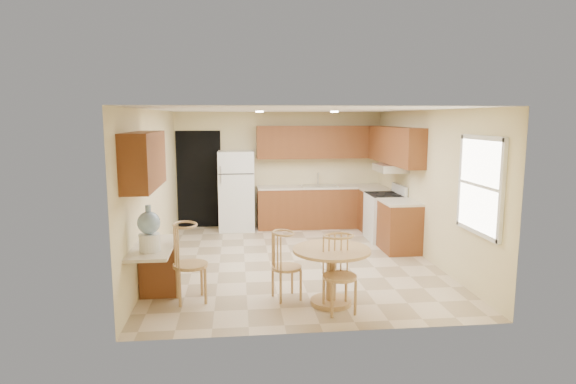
{
  "coord_description": "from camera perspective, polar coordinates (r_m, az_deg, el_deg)",
  "views": [
    {
      "loc": [
        -0.93,
        -7.75,
        2.38
      ],
      "look_at": [
        -0.07,
        0.3,
        1.12
      ],
      "focal_mm": 30.0,
      "sensor_mm": 36.0,
      "label": 1
    }
  ],
  "objects": [
    {
      "name": "desk_top",
      "position": [
        6.36,
        -15.67,
        -6.34
      ],
      "size": [
        0.5,
        1.2,
        0.04
      ],
      "primitive_type": "cube",
      "color": "beige",
      "rests_on": "desk_pedestal"
    },
    {
      "name": "stove",
      "position": [
        9.57,
        11.4,
        -2.86
      ],
      "size": [
        0.65,
        0.76,
        1.09
      ],
      "color": "white",
      "rests_on": "floor"
    },
    {
      "name": "upper_cab_back",
      "position": [
        10.51,
        3.81,
        5.92
      ],
      "size": [
        2.75,
        0.33,
        0.7
      ],
      "primitive_type": "cube",
      "color": "brown",
      "rests_on": "wall_back"
    },
    {
      "name": "wall_right",
      "position": [
        8.46,
        16.05,
        0.81
      ],
      "size": [
        0.02,
        5.5,
        2.5
      ],
      "primitive_type": "cube",
      "color": "beige",
      "rests_on": "floor"
    },
    {
      "name": "upper_cab_right",
      "position": [
        9.47,
        12.52,
        5.41
      ],
      "size": [
        0.33,
        2.42,
        0.7
      ],
      "primitive_type": "cube",
      "color": "brown",
      "rests_on": "wall_right"
    },
    {
      "name": "chair_desk",
      "position": [
        6.29,
        -11.6,
        -7.54
      ],
      "size": [
        0.45,
        0.59,
        1.02
      ],
      "rotation": [
        0.0,
        0.0,
        -1.36
      ],
      "color": "tan",
      "rests_on": "floor"
    },
    {
      "name": "sink",
      "position": [
        10.46,
        3.75,
        0.74
      ],
      "size": [
        0.78,
        0.44,
        0.01
      ],
      "primitive_type": "cube",
      "color": "silver",
      "rests_on": "counter_back"
    },
    {
      "name": "base_cab_back",
      "position": [
        10.54,
        3.86,
        -1.82
      ],
      "size": [
        2.75,
        0.6,
        0.87
      ],
      "primitive_type": "cube",
      "color": "brown",
      "rests_on": "floor"
    },
    {
      "name": "water_crock",
      "position": [
        6.07,
        -16.14,
        -4.4
      ],
      "size": [
        0.27,
        0.27,
        0.57
      ],
      "color": "white",
      "rests_on": "desk_top"
    },
    {
      "name": "window",
      "position": [
        6.75,
        21.85,
        0.72
      ],
      "size": [
        0.06,
        1.12,
        1.3
      ],
      "color": "white",
      "rests_on": "wall_right"
    },
    {
      "name": "range_hood",
      "position": [
        9.45,
        12.01,
        2.81
      ],
      "size": [
        0.5,
        0.76,
        0.14
      ],
      "primitive_type": "cube",
      "color": "silver",
      "rests_on": "upper_cab_right"
    },
    {
      "name": "ceiling",
      "position": [
        7.81,
        0.75,
        9.72
      ],
      "size": [
        4.5,
        5.5,
        0.02
      ],
      "primitive_type": "cube",
      "color": "white",
      "rests_on": "wall_back"
    },
    {
      "name": "counter_back",
      "position": [
        10.47,
        3.89,
        0.62
      ],
      "size": [
        2.75,
        0.63,
        0.04
      ],
      "primitive_type": "cube",
      "color": "beige",
      "rests_on": "base_cab_back"
    },
    {
      "name": "can_light_b",
      "position": [
        9.14,
        5.52,
        9.45
      ],
      "size": [
        0.14,
        0.14,
        0.02
      ],
      "primitive_type": "cylinder",
      "color": "white",
      "rests_on": "ceiling"
    },
    {
      "name": "wall_back",
      "position": [
        10.61,
        -1.04,
        2.71
      ],
      "size": [
        4.5,
        0.02,
        2.5
      ],
      "primitive_type": "cube",
      "color": "beige",
      "rests_on": "floor"
    },
    {
      "name": "wall_front",
      "position": [
        5.21,
        4.34,
        -3.69
      ],
      "size": [
        4.5,
        0.02,
        2.5
      ],
      "primitive_type": "cube",
      "color": "beige",
      "rests_on": "floor"
    },
    {
      "name": "refrigerator",
      "position": [
        10.27,
        -6.15,
        0.17
      ],
      "size": [
        0.74,
        0.72,
        1.68
      ],
      "color": "white",
      "rests_on": "floor"
    },
    {
      "name": "counter_right_b",
      "position": [
        8.78,
        13.16,
        -1.18
      ],
      "size": [
        0.63,
        0.8,
        0.04
      ],
      "primitive_type": "cube",
      "color": "beige",
      "rests_on": "base_cab_right_b"
    },
    {
      "name": "chair_table_a",
      "position": [
        6.29,
        -0.09,
        -8.11
      ],
      "size": [
        0.4,
        0.51,
        0.9
      ],
      "rotation": [
        0.0,
        0.0,
        -1.28
      ],
      "color": "tan",
      "rests_on": "floor"
    },
    {
      "name": "wall_left",
      "position": [
        7.95,
        -15.6,
        0.33
      ],
      "size": [
        0.02,
        5.5,
        2.5
      ],
      "primitive_type": "cube",
      "color": "beige",
      "rests_on": "floor"
    },
    {
      "name": "base_cab_right_a",
      "position": [
        10.22,
        10.39,
        -2.29
      ],
      "size": [
        0.6,
        0.59,
        0.87
      ],
      "primitive_type": "cube",
      "color": "brown",
      "rests_on": "floor"
    },
    {
      "name": "floor",
      "position": [
        8.16,
        0.72,
        -8.12
      ],
      "size": [
        5.5,
        5.5,
        0.0
      ],
      "primitive_type": "plane",
      "color": "beige",
      "rests_on": "ground"
    },
    {
      "name": "chair_table_b",
      "position": [
        5.88,
        6.34,
        -9.03
      ],
      "size": [
        0.42,
        0.43,
        0.95
      ],
      "rotation": [
        0.0,
        0.0,
        3.3
      ],
      "color": "tan",
      "rests_on": "floor"
    },
    {
      "name": "base_cab_right_b",
      "position": [
        8.86,
        13.06,
        -4.08
      ],
      "size": [
        0.6,
        0.8,
        0.87
      ],
      "primitive_type": "cube",
      "color": "brown",
      "rests_on": "floor"
    },
    {
      "name": "can_light_a",
      "position": [
        8.96,
        -3.4,
        9.49
      ],
      "size": [
        0.14,
        0.14,
        0.02
      ],
      "primitive_type": "cylinder",
      "color": "white",
      "rests_on": "ceiling"
    },
    {
      "name": "desk_pedestal",
      "position": [
        6.83,
        -15.01,
        -8.68
      ],
      "size": [
        0.48,
        0.42,
        0.72
      ],
      "primitive_type": "cube",
      "color": "brown",
      "rests_on": "floor"
    },
    {
      "name": "dining_table",
      "position": [
        6.23,
        5.17,
        -8.95
      ],
      "size": [
        0.99,
        0.99,
        0.73
      ],
      "rotation": [
        0.0,
        0.0,
        0.15
      ],
      "color": "tan",
      "rests_on": "floor"
    },
    {
      "name": "doorway",
      "position": [
        10.6,
        -10.49,
        1.47
      ],
      "size": [
        0.9,
        0.02,
        2.1
      ],
      "primitive_type": "cube",
      "color": "black",
      "rests_on": "floor"
    },
    {
      "name": "counter_right_a",
      "position": [
        10.14,
        10.47,
        0.23
      ],
      "size": [
        0.63,
        0.59,
        0.04
      ],
      "primitive_type": "cube",
      "color": "beige",
      "rests_on": "base_cab_right_a"
    },
    {
      "name": "upper_cab_left",
      "position": [
        6.28,
        -16.7,
        3.63
      ],
      "size": [
        0.33,
        1.4,
        0.7
      ],
      "primitive_type": "cube",
      "color": "brown",
      "rests_on": "wall_left"
    }
  ]
}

